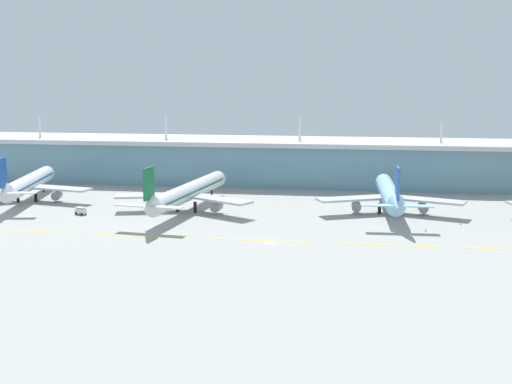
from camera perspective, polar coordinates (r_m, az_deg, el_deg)
name	(u,v)px	position (r m, az deg, el deg)	size (l,w,h in m)	color
ground_plane	(271,242)	(186.61, 1.24, -4.25)	(600.00, 600.00, 0.00)	#9E9E99
terminal_building	(300,161)	(283.39, 3.76, 2.58)	(288.00, 34.00, 27.58)	#6693A8
airliner_nearest	(27,184)	(258.12, -18.70, 0.66)	(48.07, 58.92, 18.90)	white
airliner_near_middle	(188,192)	(227.96, -5.78, -0.03)	(48.35, 69.47, 18.90)	silver
airliner_far_middle	(389,194)	(227.91, 11.17, -0.17)	(48.77, 59.10, 18.90)	#9ED1EA
taxiway_stripe_west	(30,232)	(208.66, -18.47, -3.24)	(28.00, 0.70, 0.04)	yellow
taxiway_stripe_mid_west	(143,236)	(195.86, -9.53, -3.70)	(28.00, 0.70, 0.04)	yellow
taxiway_stripe_centre	(261,240)	(188.40, 0.39, -4.10)	(28.00, 0.70, 0.04)	yellow
taxiway_stripe_mid_east	(385,245)	(186.93, 10.80, -4.40)	(28.00, 0.70, 0.04)	yellow
baggage_cart	(81,211)	(229.54, -14.55, -1.55)	(3.99, 2.98, 2.48)	silver
safety_cone_left_wingtip	(426,230)	(205.46, 14.11, -3.13)	(0.56, 0.56, 0.70)	orange
safety_cone_nose_front	(461,224)	(217.05, 16.85, -2.56)	(0.56, 0.56, 0.70)	orange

